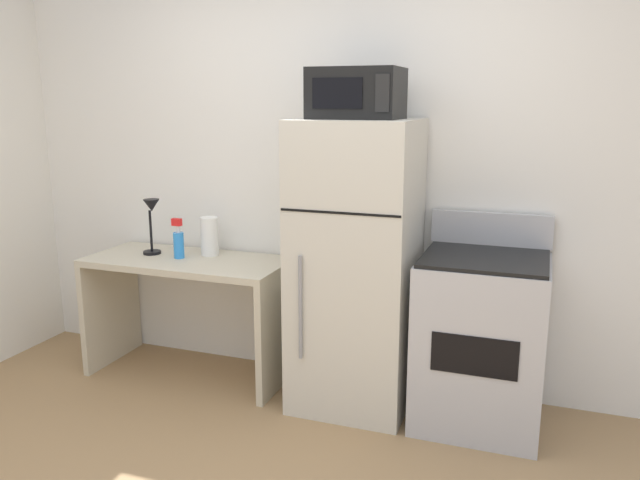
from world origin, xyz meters
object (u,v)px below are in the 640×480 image
object	(u,v)px
desk	(189,293)
spray_bottle	(179,242)
oven_range	(480,339)
microwave	(357,93)
desk_lamp	(152,217)
refrigerator	(356,267)
paper_towel_roll	(210,236)

from	to	relation	value
desk	spray_bottle	size ratio (longest dim) A/B	4.98
oven_range	microwave	bearing A→B (deg)	-177.88
desk	desk_lamp	xyz separation A→B (m)	(-0.25, 0.02, 0.46)
desk_lamp	spray_bottle	size ratio (longest dim) A/B	1.42
desk	desk_lamp	distance (m)	0.53
refrigerator	microwave	size ratio (longest dim) A/B	3.49
spray_bottle	paper_towel_roll	size ratio (longest dim) A/B	1.04
desk	spray_bottle	xyz separation A→B (m)	(-0.05, -0.01, 0.32)
paper_towel_roll	oven_range	distance (m)	1.74
desk_lamp	spray_bottle	distance (m)	0.25
desk_lamp	microwave	size ratio (longest dim) A/B	0.77
spray_bottle	paper_towel_roll	xyz separation A→B (m)	(0.14, 0.14, 0.02)
paper_towel_roll	microwave	bearing A→B (deg)	-9.73
paper_towel_roll	refrigerator	distance (m)	1.01
microwave	oven_range	size ratio (longest dim) A/B	0.42
paper_towel_roll	desk	bearing A→B (deg)	-123.70
desk_lamp	refrigerator	distance (m)	1.35
spray_bottle	microwave	distance (m)	1.44
spray_bottle	paper_towel_roll	distance (m)	0.20
spray_bottle	desk_lamp	bearing A→B (deg)	173.74
refrigerator	oven_range	distance (m)	0.77
desk	desk_lamp	bearing A→B (deg)	176.44
desk	paper_towel_roll	distance (m)	0.37
spray_bottle	microwave	bearing A→B (deg)	-1.80
desk	paper_towel_roll	xyz separation A→B (m)	(0.09, 0.13, 0.34)
desk_lamp	microwave	distance (m)	1.53
oven_range	refrigerator	bearing A→B (deg)	-179.63
desk_lamp	oven_range	distance (m)	2.09
paper_towel_roll	refrigerator	bearing A→B (deg)	-8.54
paper_towel_roll	microwave	world-z (taller)	microwave
refrigerator	microwave	bearing A→B (deg)	-89.67
spray_bottle	oven_range	distance (m)	1.87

